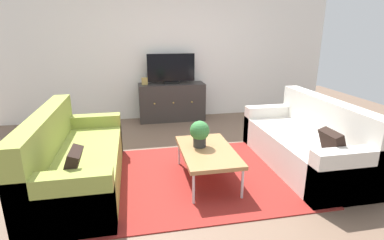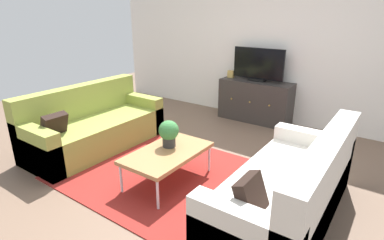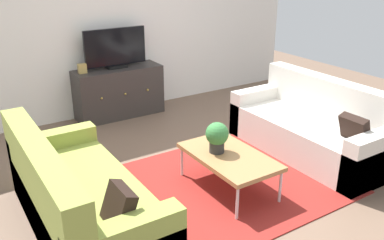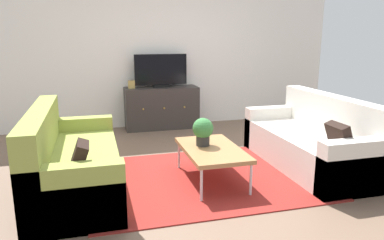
{
  "view_description": "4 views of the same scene",
  "coord_description": "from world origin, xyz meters",
  "px_view_note": "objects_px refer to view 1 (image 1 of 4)",
  "views": [
    {
      "loc": [
        -0.72,
        -3.3,
        1.71
      ],
      "look_at": [
        0.0,
        0.33,
        0.57
      ],
      "focal_mm": 27.83,
      "sensor_mm": 36.0,
      "label": 1
    },
    {
      "loc": [
        2.08,
        -2.61,
        1.87
      ],
      "look_at": [
        0.0,
        0.33,
        0.57
      ],
      "focal_mm": 28.74,
      "sensor_mm": 36.0,
      "label": 2
    },
    {
      "loc": [
        -2.21,
        -3.14,
        2.22
      ],
      "look_at": [
        0.0,
        0.33,
        0.57
      ],
      "focal_mm": 38.95,
      "sensor_mm": 36.0,
      "label": 3
    },
    {
      "loc": [
        -1.14,
        -3.86,
        1.58
      ],
      "look_at": [
        0.0,
        0.33,
        0.57
      ],
      "focal_mm": 34.27,
      "sensor_mm": 36.0,
      "label": 4
    }
  ],
  "objects_px": {
    "coffee_table": "(207,152)",
    "couch_right_side": "(308,145)",
    "potted_plant": "(199,133)",
    "flat_screen_tv": "(171,69)",
    "couch_left_side": "(72,163)",
    "mantel_clock": "(145,81)",
    "tv_console": "(172,102)"
  },
  "relations": [
    {
      "from": "coffee_table",
      "to": "couch_right_side",
      "type": "bearing_deg",
      "value": 5.79
    },
    {
      "from": "couch_right_side",
      "to": "potted_plant",
      "type": "height_order",
      "value": "couch_right_side"
    },
    {
      "from": "potted_plant",
      "to": "flat_screen_tv",
      "type": "xyz_separation_m",
      "value": [
        -0.01,
        2.42,
        0.43
      ]
    },
    {
      "from": "coffee_table",
      "to": "flat_screen_tv",
      "type": "bearing_deg",
      "value": 91.83
    },
    {
      "from": "couch_left_side",
      "to": "mantel_clock",
      "type": "xyz_separation_m",
      "value": [
        0.92,
        2.37,
        0.49
      ]
    },
    {
      "from": "tv_console",
      "to": "mantel_clock",
      "type": "bearing_deg",
      "value": 179.99
    },
    {
      "from": "couch_right_side",
      "to": "flat_screen_tv",
      "type": "height_order",
      "value": "flat_screen_tv"
    },
    {
      "from": "couch_right_side",
      "to": "mantel_clock",
      "type": "relative_size",
      "value": 14.86
    },
    {
      "from": "coffee_table",
      "to": "potted_plant",
      "type": "distance_m",
      "value": 0.24
    },
    {
      "from": "coffee_table",
      "to": "mantel_clock",
      "type": "xyz_separation_m",
      "value": [
        -0.58,
        2.51,
        0.42
      ]
    },
    {
      "from": "tv_console",
      "to": "coffee_table",
      "type": "bearing_deg",
      "value": -88.15
    },
    {
      "from": "flat_screen_tv",
      "to": "mantel_clock",
      "type": "xyz_separation_m",
      "value": [
        -0.5,
        -0.02,
        -0.21
      ]
    },
    {
      "from": "couch_left_side",
      "to": "potted_plant",
      "type": "xyz_separation_m",
      "value": [
        1.43,
        -0.03,
        0.27
      ]
    },
    {
      "from": "couch_right_side",
      "to": "tv_console",
      "type": "relative_size",
      "value": 1.55
    },
    {
      "from": "tv_console",
      "to": "couch_right_side",
      "type": "bearing_deg",
      "value": -58.57
    },
    {
      "from": "couch_left_side",
      "to": "flat_screen_tv",
      "type": "height_order",
      "value": "flat_screen_tv"
    },
    {
      "from": "coffee_table",
      "to": "tv_console",
      "type": "height_order",
      "value": "tv_console"
    },
    {
      "from": "coffee_table",
      "to": "mantel_clock",
      "type": "relative_size",
      "value": 7.83
    },
    {
      "from": "couch_left_side",
      "to": "coffee_table",
      "type": "relative_size",
      "value": 1.9
    },
    {
      "from": "couch_left_side",
      "to": "potted_plant",
      "type": "relative_size",
      "value": 6.21
    },
    {
      "from": "potted_plant",
      "to": "couch_right_side",
      "type": "bearing_deg",
      "value": 1.02
    },
    {
      "from": "couch_left_side",
      "to": "mantel_clock",
      "type": "bearing_deg",
      "value": 68.8
    },
    {
      "from": "coffee_table",
      "to": "tv_console",
      "type": "bearing_deg",
      "value": 91.85
    },
    {
      "from": "couch_left_side",
      "to": "coffee_table",
      "type": "height_order",
      "value": "couch_left_side"
    },
    {
      "from": "couch_right_side",
      "to": "mantel_clock",
      "type": "height_order",
      "value": "couch_right_side"
    },
    {
      "from": "mantel_clock",
      "to": "flat_screen_tv",
      "type": "bearing_deg",
      "value": 2.27
    },
    {
      "from": "couch_left_side",
      "to": "flat_screen_tv",
      "type": "relative_size",
      "value": 2.16
    },
    {
      "from": "flat_screen_tv",
      "to": "mantel_clock",
      "type": "distance_m",
      "value": 0.55
    },
    {
      "from": "couch_left_side",
      "to": "tv_console",
      "type": "bearing_deg",
      "value": 59.04
    },
    {
      "from": "potted_plant",
      "to": "mantel_clock",
      "type": "height_order",
      "value": "mantel_clock"
    },
    {
      "from": "couch_left_side",
      "to": "potted_plant",
      "type": "height_order",
      "value": "couch_left_side"
    },
    {
      "from": "coffee_table",
      "to": "mantel_clock",
      "type": "bearing_deg",
      "value": 103.1
    }
  ]
}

